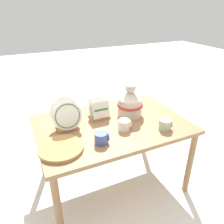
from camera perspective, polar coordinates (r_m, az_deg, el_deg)
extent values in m
plane|color=silver|center=(2.37, 0.00, -17.74)|extent=(14.00, 14.00, 0.00)
cube|color=olive|center=(1.95, 0.00, -3.34)|extent=(1.32, 0.90, 0.03)
cylinder|color=olive|center=(1.75, -13.91, -23.65)|extent=(0.06, 0.06, 0.66)
cylinder|color=olive|center=(2.19, 19.66, -12.47)|extent=(0.06, 0.06, 0.66)
cylinder|color=olive|center=(2.35, -18.09, -9.27)|extent=(0.06, 0.06, 0.66)
cylinder|color=olive|center=(2.69, 8.25, -3.17)|extent=(0.06, 0.06, 0.66)
cylinder|color=beige|center=(2.05, 4.69, 1.34)|extent=(0.22, 0.22, 0.17)
cone|color=beige|center=(2.00, 4.82, 4.55)|extent=(0.22, 0.22, 0.08)
cylinder|color=beige|center=(1.98, 4.89, 6.32)|extent=(0.09, 0.09, 0.05)
torus|color=beige|center=(1.97, 4.92, 7.06)|extent=(0.14, 0.14, 0.02)
torus|color=#B72D23|center=(2.04, 4.71, 1.86)|extent=(0.25, 0.25, 0.02)
cube|color=tan|center=(1.90, -11.56, -3.92)|extent=(0.18, 0.13, 0.02)
cylinder|color=tan|center=(1.91, -13.89, -2.31)|extent=(0.01, 0.01, 0.08)
cylinder|color=tan|center=(1.93, -10.27, -1.58)|extent=(0.01, 0.01, 0.08)
cylinder|color=silver|center=(1.79, -11.52, -1.04)|extent=(0.24, 0.05, 0.24)
torus|color=#38703D|center=(1.79, -11.50, -1.06)|extent=(0.21, 0.05, 0.20)
cylinder|color=silver|center=(1.84, -11.93, -0.34)|extent=(0.24, 0.05, 0.24)
cylinder|color=silver|center=(1.88, -12.33, 0.33)|extent=(0.24, 0.05, 0.24)
cube|color=tan|center=(2.04, -3.38, -1.14)|extent=(0.18, 0.13, 0.02)
cylinder|color=tan|center=(2.04, -5.58, 0.34)|extent=(0.01, 0.01, 0.08)
cylinder|color=tan|center=(2.08, -2.33, 0.99)|extent=(0.01, 0.01, 0.08)
cube|color=silver|center=(1.95, -2.87, 0.58)|extent=(0.16, 0.04, 0.15)
cube|color=silver|center=(1.97, -3.16, 0.89)|extent=(0.16, 0.04, 0.15)
cube|color=silver|center=(2.00, -3.45, 1.19)|extent=(0.16, 0.04, 0.15)
cube|color=silver|center=(2.02, -3.73, 1.49)|extent=(0.16, 0.04, 0.15)
cube|color=silver|center=(2.04, -4.00, 1.78)|extent=(0.16, 0.04, 0.15)
cube|color=#38703D|center=(1.95, -2.85, 0.57)|extent=(0.13, 0.01, 0.02)
cylinder|color=#AD7F47|center=(1.65, -13.17, -9.43)|extent=(0.33, 0.33, 0.01)
cylinder|color=#AD7F47|center=(1.65, -13.20, -9.18)|extent=(0.33, 0.33, 0.01)
cylinder|color=#AD7F47|center=(1.64, -13.24, -8.93)|extent=(0.33, 0.33, 0.01)
cylinder|color=#42569E|center=(1.66, -2.91, -6.85)|extent=(0.10, 0.10, 0.09)
torus|color=#42569E|center=(1.67, -1.34, -6.41)|extent=(0.02, 0.07, 0.07)
cylinder|color=silver|center=(1.83, 3.13, -3.36)|extent=(0.10, 0.10, 0.09)
torus|color=silver|center=(1.85, 4.49, -2.98)|extent=(0.02, 0.07, 0.07)
cylinder|color=#9EB28E|center=(1.88, 13.62, -3.24)|extent=(0.10, 0.10, 0.09)
torus|color=#9EB28E|center=(1.91, 14.81, -2.87)|extent=(0.02, 0.07, 0.07)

